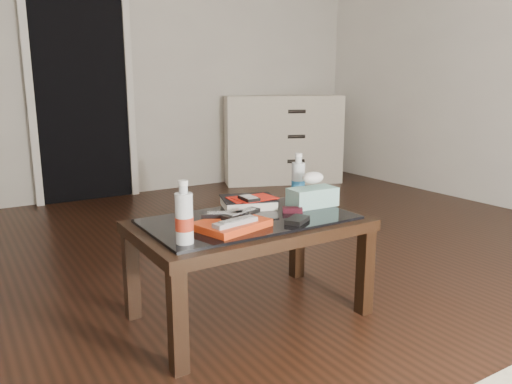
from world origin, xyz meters
The scene contains 16 objects.
ground centered at (0.00, 0.00, 0.00)m, with size 5.00×5.00×0.00m, color black.
doorway centered at (-0.40, 2.47, 1.02)m, with size 0.90×0.08×2.07m.
coffee_table centered at (-0.35, -0.27, 0.40)m, with size 1.00×0.60×0.46m.
dresser centered at (1.55, 2.23, 0.45)m, with size 1.30×0.90×0.90m.
magazines centered at (-0.50, -0.36, 0.48)m, with size 0.28×0.21×0.03m, color red.
remote_silver centered at (-0.51, -0.41, 0.50)m, with size 0.20×0.05×0.02m, color #9E9DA2.
remote_black_front centered at (-0.42, -0.32, 0.50)m, with size 0.20×0.05×0.02m, color black.
remote_black_back centered at (-0.49, -0.29, 0.50)m, with size 0.20×0.05×0.02m, color black.
textbook centered at (-0.26, -0.10, 0.48)m, with size 0.25×0.20×0.05m, color black.
dvd_mailers centered at (-0.27, -0.12, 0.51)m, with size 0.19×0.14×0.01m, color red.
ipod centered at (-0.29, -0.16, 0.52)m, with size 0.06×0.10×0.02m, color black.
flip_phone centered at (-0.13, -0.29, 0.47)m, with size 0.09×0.05×0.02m, color black.
wallet centered at (-0.21, -0.43, 0.47)m, with size 0.12×0.07×0.02m, color black.
water_bottle_left centered at (-0.74, -0.44, 0.58)m, with size 0.07×0.07×0.24m, color silver.
water_bottle_right centered at (0.03, -0.10, 0.58)m, with size 0.07×0.07×0.24m, color silver.
tissue_box centered at (0.01, -0.25, 0.51)m, with size 0.23×0.12×0.09m, color teal.
Camera 1 is at (-1.45, -2.08, 1.05)m, focal length 35.00 mm.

